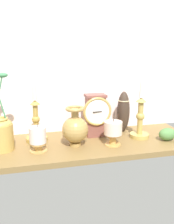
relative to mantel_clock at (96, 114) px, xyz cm
name	(u,v)px	position (x,y,z in cm)	size (l,w,h in cm)	color
ground_plane	(88,144)	(-5.45, -6.39, -12.06)	(100.00, 36.00, 2.40)	olive
back_wall	(79,67)	(-5.45, 12.11, 21.64)	(120.00, 2.00, 65.00)	white
mantel_clock	(96,114)	(0.00, 0.00, 0.00)	(13.60, 7.76, 20.38)	brown
candlestick_tall_left	(36,120)	(-27.85, 0.24, -0.87)	(9.76, 9.76, 35.19)	#AA8C41
candlestick_tall_center	(140,112)	(19.97, -6.27, 1.45)	(9.11, 9.11, 40.00)	tan
brass_vase_bulbous	(75,128)	(-11.73, -9.43, -3.08)	(11.31, 11.31, 17.24)	#AC8849
brass_vase_jar	(1,131)	(-42.24, -6.91, -2.66)	(9.67, 9.67, 35.54)	tan
pillar_candle_front	(38,138)	(-27.72, -11.60, -5.18)	(7.26, 7.26, 11.45)	tan
pillar_candle_near_clock	(113,131)	(4.45, -12.45, -4.35)	(7.87, 7.87, 11.85)	tan
tall_ceramic_vase	(123,112)	(15.37, 3.34, -0.36)	(6.27, 6.27, 20.71)	#3A2C23
ivy_sprig	(167,134)	(30.73, -13.12, -7.95)	(8.15, 5.71, 5.84)	#508343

